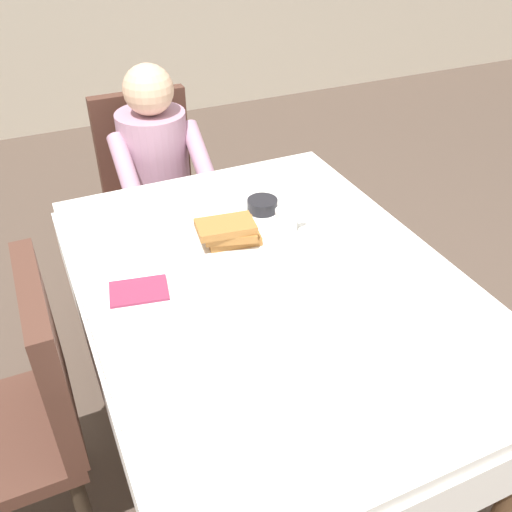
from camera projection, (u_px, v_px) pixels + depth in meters
ground_plane at (269, 432)px, 2.14m from camera, size 14.00×14.00×0.00m
dining_table_main at (272, 301)px, 1.76m from camera, size 1.12×1.52×0.74m
chair_diner at (152, 181)px, 2.68m from camera, size 0.44×0.45×0.93m
diner_person at (158, 168)px, 2.48m from camera, size 0.40×0.43×1.12m
chair_left_side at (24, 407)px, 1.57m from camera, size 0.45×0.44×0.93m
plate_breakfast at (230, 244)px, 1.85m from camera, size 0.28×0.28×0.02m
breakfast_stack at (229, 231)px, 1.82m from camera, size 0.22×0.18×0.08m
cup_coffee at (287, 221)px, 1.90m from camera, size 0.11×0.08×0.08m
bowl_butter at (262, 205)px, 2.03m from camera, size 0.11×0.11×0.04m
syrup_pitcher at (133, 243)px, 1.80m from camera, size 0.08×0.08×0.07m
fork_left_of_plate at (177, 263)px, 1.77m from camera, size 0.03×0.18×0.00m
knife_right_of_plate at (284, 236)px, 1.90m from camera, size 0.02×0.20×0.00m
spoon_near_edge at (261, 306)px, 1.60m from camera, size 0.15×0.05×0.00m
napkin_folded at (139, 291)px, 1.66m from camera, size 0.19×0.15×0.01m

